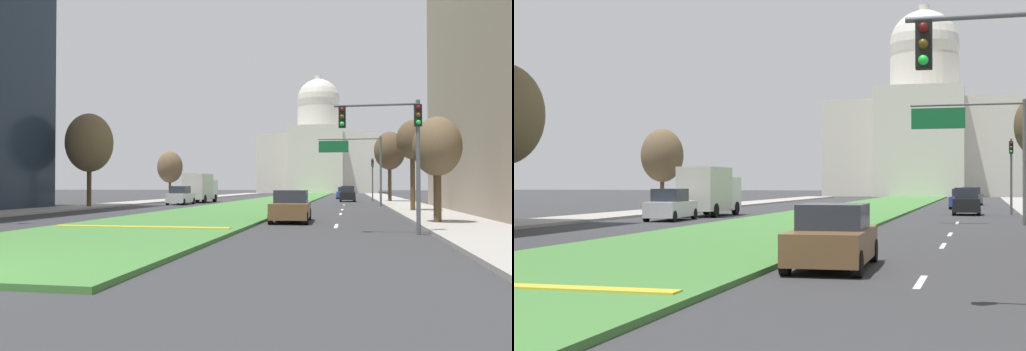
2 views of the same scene
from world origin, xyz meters
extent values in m
plane|color=#333335|center=(0.00, 65.83, 0.00)|extent=(289.64, 289.64, 0.00)
cube|color=#427A38|center=(0.00, 59.24, 0.07)|extent=(8.57, 118.49, 0.14)
cube|color=silver|center=(8.02, 16.00, 0.00)|extent=(0.16, 2.40, 0.01)
cube|color=silver|center=(8.02, 26.25, 0.00)|extent=(0.16, 2.40, 0.01)
cube|color=silver|center=(8.02, 32.49, 0.00)|extent=(0.16, 2.40, 0.01)
cube|color=silver|center=(8.02, 42.21, 0.00)|extent=(0.16, 2.40, 0.01)
cube|color=silver|center=(8.02, 59.93, 0.00)|extent=(0.16, 2.40, 0.01)
cube|color=#9E9991|center=(-13.75, 52.66, 0.07)|extent=(4.00, 118.49, 0.15)
cube|color=beige|center=(0.00, 131.65, 7.73)|extent=(30.84, 21.33, 15.46)
cube|color=beige|center=(0.00, 118.99, 8.50)|extent=(13.57, 4.00, 17.00)
cylinder|color=beige|center=(0.00, 131.65, 19.39)|extent=(11.43, 11.43, 7.87)
sphere|color=beige|center=(0.00, 131.65, 25.36)|extent=(11.59, 11.59, 11.59)
cylinder|color=beige|center=(0.00, 131.65, 30.58)|extent=(1.80, 1.80, 3.00)
cylinder|color=#515456|center=(9.65, 12.18, 5.05)|extent=(3.20, 0.10, 0.10)
cube|color=black|center=(8.37, 12.18, 4.60)|extent=(0.28, 0.24, 0.84)
sphere|color=#510F0F|center=(8.37, 12.04, 4.88)|extent=(0.18, 0.18, 0.18)
sphere|color=#4C380F|center=(8.37, 12.04, 4.60)|extent=(0.18, 0.18, 0.18)
sphere|color=#1ED838|center=(8.37, 12.04, 4.32)|extent=(0.18, 0.18, 0.18)
cylinder|color=#515456|center=(11.25, 54.07, 2.60)|extent=(0.16, 0.16, 5.20)
cube|color=black|center=(11.25, 54.07, 4.60)|extent=(0.28, 0.24, 0.84)
sphere|color=#510F0F|center=(11.25, 53.93, 4.88)|extent=(0.18, 0.18, 0.18)
sphere|color=#4C380F|center=(11.25, 53.93, 4.60)|extent=(0.18, 0.18, 0.18)
sphere|color=#1ED838|center=(11.25, 53.93, 4.32)|extent=(0.18, 0.18, 0.18)
cylinder|color=#515456|center=(11.45, 40.61, 3.25)|extent=(0.20, 0.20, 6.50)
cylinder|color=#515456|center=(8.55, 40.61, 6.30)|extent=(5.81, 0.12, 0.12)
cube|color=#146033|center=(7.10, 40.56, 5.60)|extent=(2.80, 0.08, 1.10)
cylinder|color=#4C3823|center=(-13.06, 50.98, 1.60)|extent=(0.30, 0.30, 3.21)
ellipsoid|color=brown|center=(-13.06, 50.98, 4.17)|extent=(3.09, 3.09, 3.86)
cube|color=brown|center=(5.63, 18.18, 0.61)|extent=(2.04, 4.60, 0.79)
cube|color=#282D38|center=(5.62, 18.36, 1.33)|extent=(1.73, 2.23, 0.65)
cylinder|color=black|center=(6.55, 16.39, 0.32)|extent=(0.24, 0.65, 0.64)
cylinder|color=black|center=(4.84, 16.33, 0.32)|extent=(0.24, 0.65, 0.64)
cylinder|color=black|center=(6.42, 20.02, 0.32)|extent=(0.24, 0.65, 0.64)
cylinder|color=black|center=(4.71, 19.96, 0.32)|extent=(0.24, 0.65, 0.64)
cube|color=silver|center=(-8.12, 40.68, 0.67)|extent=(2.02, 4.73, 0.89)
cube|color=#282D38|center=(-8.11, 40.50, 1.48)|extent=(1.67, 2.31, 0.73)
cylinder|color=black|center=(-9.02, 42.51, 0.32)|extent=(0.25, 0.65, 0.64)
cylinder|color=black|center=(-7.42, 42.60, 0.32)|extent=(0.25, 0.65, 0.64)
cylinder|color=black|center=(-8.82, 38.77, 0.32)|extent=(0.25, 0.65, 0.64)
cylinder|color=black|center=(-7.21, 38.86, 0.32)|extent=(0.25, 0.65, 0.64)
cube|color=black|center=(8.29, 53.30, 0.67)|extent=(1.84, 4.17, 0.90)
cube|color=#282D38|center=(8.29, 53.47, 1.49)|extent=(1.59, 2.01, 0.74)
cylinder|color=black|center=(9.13, 51.70, 0.32)|extent=(0.23, 0.64, 0.64)
cylinder|color=black|center=(7.52, 51.67, 0.32)|extent=(0.23, 0.64, 0.64)
cylinder|color=black|center=(9.07, 54.94, 0.32)|extent=(0.23, 0.64, 0.64)
cylinder|color=black|center=(7.46, 54.91, 0.32)|extent=(0.23, 0.64, 0.64)
cube|color=navy|center=(7.77, 65.76, 0.62)|extent=(2.12, 4.61, 0.81)
cube|color=#282D38|center=(7.78, 65.94, 1.36)|extent=(1.76, 2.25, 0.66)
cylinder|color=black|center=(8.51, 63.91, 0.32)|extent=(0.26, 0.65, 0.64)
cylinder|color=black|center=(6.82, 64.01, 0.32)|extent=(0.26, 0.65, 0.64)
cylinder|color=black|center=(8.72, 67.51, 0.32)|extent=(0.26, 0.65, 0.64)
cylinder|color=black|center=(7.03, 67.61, 0.32)|extent=(0.26, 0.65, 0.64)
cube|color=#4C5156|center=(8.28, 77.83, 0.64)|extent=(2.16, 4.56, 0.85)
cube|color=#282D38|center=(8.27, 78.01, 1.41)|extent=(1.79, 2.23, 0.69)
cylinder|color=black|center=(9.25, 76.11, 0.32)|extent=(0.26, 0.65, 0.64)
cylinder|color=black|center=(7.52, 76.00, 0.32)|extent=(0.26, 0.65, 0.64)
cylinder|color=black|center=(9.03, 79.65, 0.32)|extent=(0.26, 0.65, 0.64)
cylinder|color=black|center=(7.30, 79.55, 0.32)|extent=(0.26, 0.65, 0.64)
cube|color=silver|center=(-7.96, 49.20, 1.45)|extent=(2.30, 2.00, 2.20)
cube|color=beige|center=(-7.96, 46.00, 1.80)|extent=(2.30, 4.40, 2.80)
cylinder|color=black|center=(-9.01, 49.20, 0.45)|extent=(0.30, 0.90, 0.90)
cylinder|color=black|center=(-6.91, 49.20, 0.45)|extent=(0.30, 0.90, 0.90)
cylinder|color=black|center=(-9.01, 44.90, 0.45)|extent=(0.30, 0.90, 0.90)
cylinder|color=black|center=(-6.91, 44.90, 0.45)|extent=(0.30, 0.90, 0.90)
camera|label=1|loc=(8.70, -8.15, 1.89)|focal=35.69mm
camera|label=2|loc=(9.35, -1.62, 2.21)|focal=54.90mm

